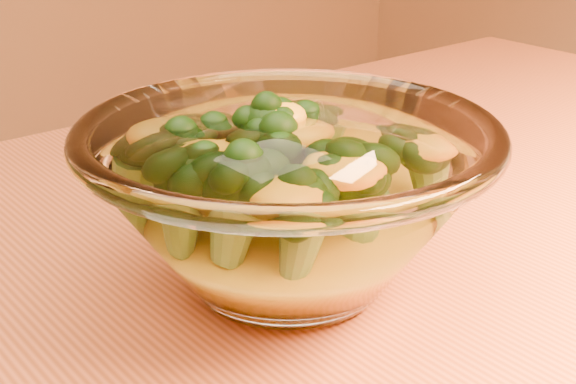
% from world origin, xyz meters
% --- Properties ---
extents(glass_bowl, '(0.24, 0.24, 0.11)m').
position_xyz_m(glass_bowl, '(-0.06, 0.04, 0.81)').
color(glass_bowl, white).
rests_on(glass_bowl, table).
extents(cheese_sauce, '(0.14, 0.14, 0.04)m').
position_xyz_m(cheese_sauce, '(-0.06, 0.04, 0.78)').
color(cheese_sauce, orange).
rests_on(cheese_sauce, glass_bowl).
extents(broccoli_heap, '(0.15, 0.14, 0.07)m').
position_xyz_m(broccoli_heap, '(-0.07, 0.05, 0.82)').
color(broccoli_heap, black).
rests_on(broccoli_heap, cheese_sauce).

